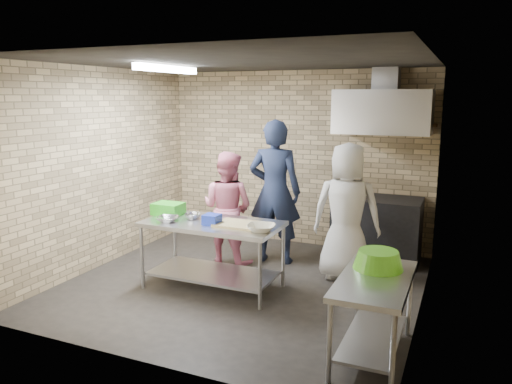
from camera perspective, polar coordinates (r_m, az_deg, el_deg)
floor at (r=6.25m, az=-1.60°, el=-10.66°), size 4.20×4.20×0.00m
ceiling at (r=5.82m, az=-1.74°, el=14.87°), size 4.20×4.20×0.00m
back_wall at (r=7.73m, az=4.64°, el=3.86°), size 4.20×0.06×2.70m
front_wall at (r=4.20m, az=-13.32°, el=-2.50°), size 4.20×0.06×2.70m
left_wall at (r=7.03m, az=-17.39°, el=2.68°), size 0.06×4.00×2.70m
right_wall at (r=5.36m, az=19.13°, el=0.09°), size 0.06×4.00×2.70m
prep_table at (r=6.05m, az=-5.02°, el=-7.27°), size 1.65×0.83×0.83m
side_counter at (r=4.64m, az=13.42°, el=-13.97°), size 0.60×1.20×0.75m
stove at (r=7.24m, az=13.80°, el=-4.17°), size 1.20×0.70×0.90m
range_hood at (r=7.05m, az=14.49°, el=8.98°), size 1.30×0.60×0.60m
hood_duct at (r=7.20m, az=14.86°, el=12.59°), size 0.35×0.30×0.30m
wall_shelf at (r=7.21m, az=17.04°, el=7.46°), size 0.80×0.20×0.04m
fluorescent_fixture at (r=6.31m, az=-10.25°, el=13.86°), size 0.10×1.25×0.08m
green_crate at (r=6.37m, az=-10.13°, el=-1.92°), size 0.37×0.28×0.15m
blue_tub at (r=5.81m, az=-5.13°, el=-3.18°), size 0.18×0.18×0.12m
cutting_board at (r=5.76m, az=-2.11°, el=-3.75°), size 0.51×0.39×0.03m
mixing_bowl_a at (r=6.01m, az=-10.20°, el=-3.11°), size 0.31×0.31×0.06m
mixing_bowl_b at (r=6.11m, az=-7.34°, el=-2.79°), size 0.23×0.23×0.06m
ceramic_bowl at (r=5.50m, az=0.60°, el=-4.18°), size 0.38×0.38×0.08m
green_basin at (r=4.70m, az=13.97°, el=-7.60°), size 0.46×0.46×0.17m
bottle_red at (r=7.23m, az=15.10°, el=8.44°), size 0.07×0.07×0.18m
bottle_green at (r=7.19m, az=18.28°, el=8.14°), size 0.06×0.06×0.15m
man_navy at (r=6.83m, az=2.19°, el=0.01°), size 0.79×0.58×2.01m
woman_pink at (r=6.84m, az=-3.32°, el=-1.86°), size 0.81×0.66×1.57m
woman_white at (r=6.31m, az=10.46°, el=-2.28°), size 0.92×0.67×1.76m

